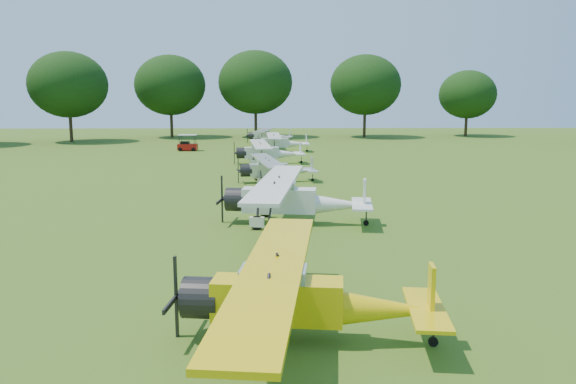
# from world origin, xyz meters

# --- Properties ---
(ground) EXTENTS (160.00, 160.00, 0.00)m
(ground) POSITION_xyz_m (0.00, 0.00, 0.00)
(ground) COLOR #2E5515
(ground) RESTS_ON ground
(tree_belt) EXTENTS (137.36, 130.27, 14.52)m
(tree_belt) POSITION_xyz_m (3.57, 0.16, 8.03)
(tree_belt) COLOR black
(tree_belt) RESTS_ON ground
(aircraft_2) EXTENTS (6.99, 11.12, 2.18)m
(aircraft_2) POSITION_xyz_m (1.40, -14.90, 1.28)
(aircraft_2) COLOR #D9BB09
(aircraft_2) RESTS_ON ground
(aircraft_3) EXTENTS (7.54, 11.97, 2.35)m
(aircraft_3) POSITION_xyz_m (1.57, -1.53, 1.37)
(aircraft_3) COLOR white
(aircraft_3) RESTS_ON ground
(aircraft_4) EXTENTS (5.85, 9.26, 1.82)m
(aircraft_4) POSITION_xyz_m (0.76, 11.95, 1.06)
(aircraft_4) COLOR silver
(aircraft_4) RESTS_ON ground
(aircraft_5) EXTENTS (6.57, 10.46, 2.05)m
(aircraft_5) POSITION_xyz_m (0.03, 23.11, 1.20)
(aircraft_5) COLOR white
(aircraft_5) RESTS_ON ground
(aircraft_6) EXTENTS (6.45, 10.25, 2.02)m
(aircraft_6) POSITION_xyz_m (1.23, 34.30, 1.18)
(aircraft_6) COLOR white
(aircraft_6) RESTS_ON ground
(aircraft_7) EXTENTS (6.16, 9.78, 1.92)m
(aircraft_7) POSITION_xyz_m (-0.15, 46.11, 1.12)
(aircraft_7) COLOR silver
(aircraft_7) RESTS_ON ground
(golf_cart) EXTENTS (2.23, 1.46, 1.84)m
(golf_cart) POSITION_xyz_m (-9.21, 35.57, 0.62)
(golf_cart) COLOR #AB110C
(golf_cart) RESTS_ON ground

